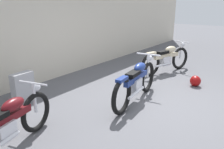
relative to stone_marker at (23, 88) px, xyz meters
name	(u,v)px	position (x,y,z in m)	size (l,w,h in m)	color
ground_plane	(155,101)	(1.85, -2.37, -0.36)	(40.00, 40.00, 0.00)	#56565B
building_wall	(54,21)	(1.85, 0.99, 1.33)	(18.00, 0.30, 3.37)	beige
stone_marker	(23,88)	(0.00, 0.00, 0.00)	(0.50, 0.20, 0.71)	#9E9EA3
helmet	(195,81)	(3.42, -2.80, -0.21)	(0.29, 0.29, 0.29)	maroon
motorcycle_maroon	(7,125)	(-1.18, -1.41, 0.08)	(1.99, 0.76, 0.91)	black
motorcycle_cream	(167,59)	(4.18, -1.61, 0.11)	(2.07, 0.88, 0.96)	black
motorcycle_blue	(137,82)	(1.60, -2.01, 0.12)	(2.21, 0.63, 0.99)	black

